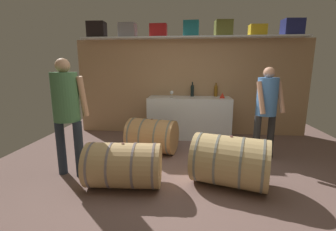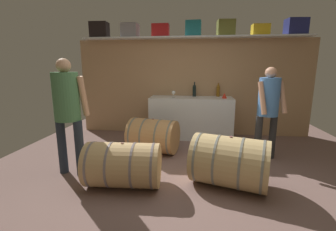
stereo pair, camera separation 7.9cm
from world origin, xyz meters
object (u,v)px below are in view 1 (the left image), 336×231
(toolcase_yellow, at_px, (258,30))
(toolcase_teal, at_px, (191,29))
(toolcase_red, at_px, (158,31))
(wine_bottle_dark, at_px, (192,90))
(wine_bottle_amber, at_px, (216,90))
(winemaker_pouring, at_px, (267,104))
(toolcase_grey, at_px, (128,30))
(visitor_tasting, at_px, (67,106))
(toolcase_olive, at_px, (224,28))
(work_cabinet, at_px, (189,117))
(wine_barrel_near, at_px, (230,161))
(wine_barrel_flank, at_px, (124,165))
(toolcase_navy, at_px, (293,27))
(wine_glass, at_px, (172,93))
(wine_barrel_far, at_px, (152,136))
(toolcase_black, at_px, (97,30))
(red_funnel, at_px, (222,95))

(toolcase_yellow, bearing_deg, toolcase_teal, 177.32)
(toolcase_red, bearing_deg, wine_bottle_dark, -0.77)
(toolcase_yellow, bearing_deg, wine_bottle_amber, 176.94)
(winemaker_pouring, bearing_deg, toolcase_grey, -47.30)
(visitor_tasting, bearing_deg, toolcase_olive, 52.59)
(toolcase_grey, xyz_separation_m, toolcase_olive, (2.05, 0.00, 0.01))
(work_cabinet, bearing_deg, wine_barrel_near, -75.51)
(toolcase_yellow, bearing_deg, wine_barrel_flank, -134.02)
(toolcase_red, xyz_separation_m, toolcase_navy, (2.76, 0.00, 0.02))
(wine_glass, relative_size, wine_barrel_far, 0.16)
(toolcase_red, relative_size, winemaker_pouring, 0.24)
(wine_glass, bearing_deg, visitor_tasting, -124.08)
(toolcase_red, bearing_deg, visitor_tasting, -111.18)
(toolcase_black, height_order, toolcase_navy, toolcase_black)
(toolcase_yellow, bearing_deg, toolcase_grey, 177.32)
(toolcase_teal, height_order, wine_glass, toolcase_teal)
(winemaker_pouring, bearing_deg, toolcase_teal, -67.09)
(toolcase_black, xyz_separation_m, wine_glass, (1.69, -0.32, -1.34))
(wine_glass, relative_size, red_funnel, 1.34)
(toolcase_navy, bearing_deg, toolcase_yellow, 175.72)
(wine_barrel_near, relative_size, wine_barrel_far, 1.14)
(toolcase_red, bearing_deg, winemaker_pouring, -31.52)
(toolcase_navy, xyz_separation_m, wine_glass, (-2.44, -0.32, -1.33))
(wine_bottle_amber, height_order, winemaker_pouring, winemaker_pouring)
(toolcase_red, relative_size, wine_bottle_dark, 1.14)
(wine_bottle_dark, distance_m, wine_barrel_far, 1.55)
(toolcase_navy, bearing_deg, wine_bottle_dark, 176.91)
(toolcase_red, relative_size, red_funnel, 3.23)
(winemaker_pouring, bearing_deg, red_funnel, -81.23)
(work_cabinet, bearing_deg, toolcase_navy, 5.88)
(toolcase_yellow, bearing_deg, visitor_tasting, -146.48)
(visitor_tasting, bearing_deg, winemaker_pouring, 26.33)
(toolcase_black, height_order, toolcase_red, toolcase_black)
(wine_glass, relative_size, wine_barrel_flank, 0.16)
(wine_barrel_far, bearing_deg, wine_barrel_flank, -84.54)
(toolcase_grey, relative_size, toolcase_olive, 1.02)
(toolcase_grey, height_order, wine_barrel_flank, toolcase_grey)
(wine_glass, bearing_deg, toolcase_yellow, 10.34)
(toolcase_teal, height_order, wine_bottle_amber, toolcase_teal)
(wine_bottle_amber, height_order, wine_barrel_flank, wine_bottle_amber)
(toolcase_yellow, relative_size, red_funnel, 3.02)
(work_cabinet, height_order, wine_bottle_amber, wine_bottle_amber)
(wine_bottle_amber, bearing_deg, toolcase_olive, -2.99)
(visitor_tasting, bearing_deg, work_cabinet, 59.54)
(toolcase_red, xyz_separation_m, work_cabinet, (0.69, -0.21, -1.85))
(toolcase_navy, distance_m, wine_bottle_dark, 2.39)
(toolcase_black, distance_m, toolcase_olive, 2.74)
(wine_barrel_near, distance_m, wine_barrel_flank, 1.37)
(wine_bottle_dark, bearing_deg, wine_glass, -147.40)
(wine_glass, bearing_deg, work_cabinet, 16.07)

